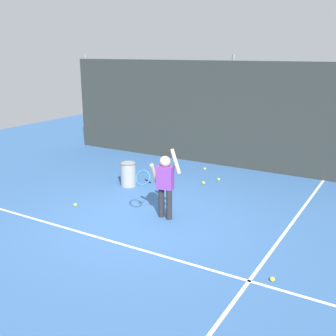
{
  "coord_description": "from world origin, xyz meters",
  "views": [
    {
      "loc": [
        4.08,
        -5.77,
        3.04
      ],
      "look_at": [
        0.19,
        0.78,
        0.85
      ],
      "focal_mm": 43.59,
      "sensor_mm": 36.0,
      "label": 1
    }
  ],
  "objects_px": {
    "tennis_player": "(164,181)",
    "tennis_ball_4": "(205,169)",
    "tennis_ball_1": "(219,179)",
    "ball_hopper": "(128,174)",
    "tennis_ball_2": "(75,205)",
    "tennis_ball_3": "(272,279)",
    "tennis_ball_0": "(203,183)"
  },
  "relations": [
    {
      "from": "tennis_ball_1",
      "to": "tennis_ball_3",
      "type": "distance_m",
      "value": 4.52
    },
    {
      "from": "tennis_player",
      "to": "tennis_ball_4",
      "type": "xyz_separation_m",
      "value": [
        -0.75,
        3.32,
        -0.69
      ]
    },
    {
      "from": "ball_hopper",
      "to": "tennis_ball_2",
      "type": "relative_size",
      "value": 8.52
    },
    {
      "from": "tennis_ball_0",
      "to": "tennis_ball_3",
      "type": "bearing_deg",
      "value": -51.43
    },
    {
      "from": "tennis_player",
      "to": "ball_hopper",
      "type": "distance_m",
      "value": 2.15
    },
    {
      "from": "ball_hopper",
      "to": "tennis_ball_2",
      "type": "distance_m",
      "value": 1.66
    },
    {
      "from": "tennis_player",
      "to": "tennis_ball_3",
      "type": "relative_size",
      "value": 20.46
    },
    {
      "from": "tennis_ball_2",
      "to": "tennis_ball_1",
      "type": "bearing_deg",
      "value": 59.43
    },
    {
      "from": "tennis_player",
      "to": "tennis_ball_2",
      "type": "height_order",
      "value": "tennis_player"
    },
    {
      "from": "tennis_ball_1",
      "to": "tennis_ball_4",
      "type": "xyz_separation_m",
      "value": [
        -0.69,
        0.67,
        0.0
      ]
    },
    {
      "from": "tennis_ball_0",
      "to": "tennis_ball_2",
      "type": "height_order",
      "value": "same"
    },
    {
      "from": "tennis_ball_3",
      "to": "tennis_ball_4",
      "type": "distance_m",
      "value": 5.46
    },
    {
      "from": "tennis_player",
      "to": "tennis_ball_1",
      "type": "relative_size",
      "value": 20.46
    },
    {
      "from": "tennis_ball_1",
      "to": "tennis_ball_2",
      "type": "distance_m",
      "value": 3.56
    },
    {
      "from": "tennis_ball_2",
      "to": "tennis_ball_3",
      "type": "distance_m",
      "value": 4.34
    },
    {
      "from": "tennis_ball_0",
      "to": "tennis_ball_4",
      "type": "height_order",
      "value": "same"
    },
    {
      "from": "tennis_player",
      "to": "tennis_ball_3",
      "type": "height_order",
      "value": "tennis_player"
    },
    {
      "from": "tennis_ball_1",
      "to": "tennis_ball_2",
      "type": "xyz_separation_m",
      "value": [
        -1.81,
        -3.06,
        0.0
      ]
    },
    {
      "from": "tennis_player",
      "to": "tennis_ball_2",
      "type": "distance_m",
      "value": 2.03
    },
    {
      "from": "ball_hopper",
      "to": "tennis_ball_1",
      "type": "xyz_separation_m",
      "value": [
        1.66,
        1.43,
        -0.26
      ]
    },
    {
      "from": "tennis_ball_1",
      "to": "ball_hopper",
      "type": "bearing_deg",
      "value": -139.15
    },
    {
      "from": "tennis_ball_1",
      "to": "tennis_ball_3",
      "type": "xyz_separation_m",
      "value": [
        2.47,
        -3.78,
        0.0
      ]
    },
    {
      "from": "tennis_ball_0",
      "to": "tennis_player",
      "type": "bearing_deg",
      "value": -83.34
    },
    {
      "from": "tennis_ball_1",
      "to": "tennis_ball_4",
      "type": "height_order",
      "value": "same"
    },
    {
      "from": "tennis_ball_0",
      "to": "tennis_ball_2",
      "type": "relative_size",
      "value": 1.0
    },
    {
      "from": "tennis_player",
      "to": "tennis_ball_2",
      "type": "relative_size",
      "value": 20.46
    },
    {
      "from": "tennis_player",
      "to": "tennis_ball_3",
      "type": "bearing_deg",
      "value": -35.09
    },
    {
      "from": "tennis_ball_1",
      "to": "tennis_ball_2",
      "type": "height_order",
      "value": "same"
    },
    {
      "from": "ball_hopper",
      "to": "tennis_ball_1",
      "type": "relative_size",
      "value": 8.52
    },
    {
      "from": "tennis_player",
      "to": "tennis_ball_4",
      "type": "bearing_deg",
      "value": 92.77
    },
    {
      "from": "ball_hopper",
      "to": "tennis_ball_3",
      "type": "height_order",
      "value": "ball_hopper"
    },
    {
      "from": "tennis_player",
      "to": "tennis_ball_1",
      "type": "distance_m",
      "value": 2.74
    }
  ]
}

